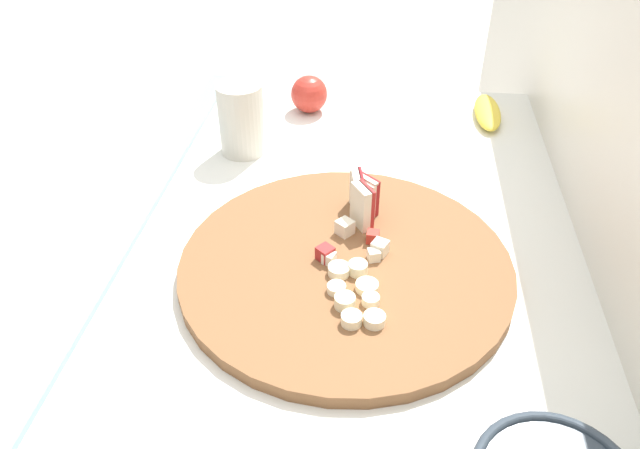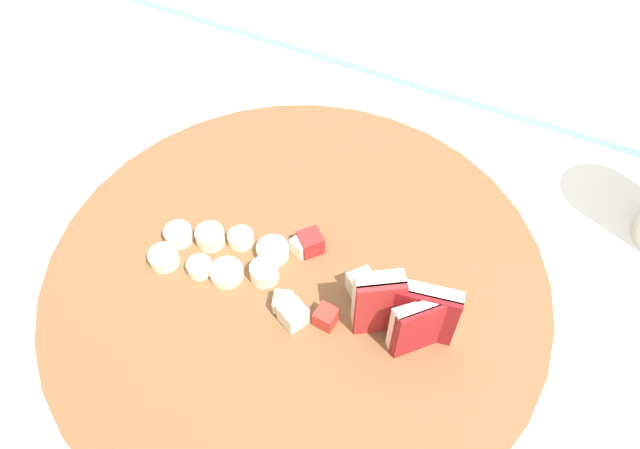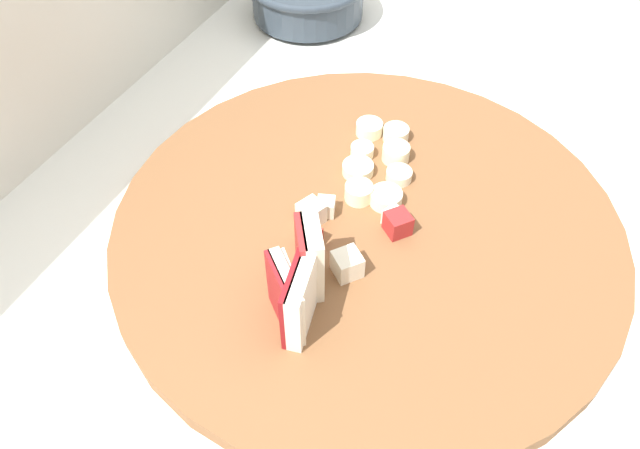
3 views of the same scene
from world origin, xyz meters
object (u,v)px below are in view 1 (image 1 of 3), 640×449
object	(u,v)px
apple_wedge_fan	(362,197)
banana_peel	(487,112)
small_jar	(241,119)
apple_dice_pile	(353,244)
banana_slice_rows	(355,293)
whole_apple	(309,94)
cutting_board	(346,266)

from	to	relation	value
apple_wedge_fan	banana_peel	distance (m)	0.43
small_jar	apple_wedge_fan	bearing A→B (deg)	48.72
apple_dice_pile	banana_slice_rows	bearing A→B (deg)	5.56
apple_wedge_fan	whole_apple	distance (m)	0.38
cutting_board	apple_wedge_fan	size ratio (longest dim) A/B	5.34
cutting_board	small_jar	distance (m)	0.37
banana_slice_rows	banana_peel	xyz separation A→B (m)	(-0.55, 0.22, -0.01)
banana_slice_rows	small_jar	xyz separation A→B (m)	(-0.37, -0.22, 0.04)
banana_peel	whole_apple	size ratio (longest dim) A/B	2.12
apple_wedge_fan	small_jar	xyz separation A→B (m)	(-0.19, -0.22, 0.01)
cutting_board	small_jar	world-z (taller)	small_jar
apple_dice_pile	banana_peel	bearing A→B (deg)	153.66
apple_dice_pile	banana_slice_rows	distance (m)	0.09
apple_wedge_fan	cutting_board	bearing A→B (deg)	-7.15
apple_wedge_fan	apple_dice_pile	distance (m)	0.08
apple_wedge_fan	banana_peel	xyz separation A→B (m)	(-0.37, 0.22, -0.04)
apple_wedge_fan	banana_peel	bearing A→B (deg)	149.48
cutting_board	banana_peel	distance (m)	0.53
cutting_board	whole_apple	distance (m)	0.48
banana_slice_rows	small_jar	bearing A→B (deg)	-148.74
apple_dice_pile	small_jar	world-z (taller)	small_jar
cutting_board	banana_peel	xyz separation A→B (m)	(-0.48, 0.23, 0.00)
banana_peel	apple_dice_pile	bearing A→B (deg)	-26.34
apple_dice_pile	whole_apple	size ratio (longest dim) A/B	1.38
cutting_board	small_jar	size ratio (longest dim) A/B	3.56
cutting_board	whole_apple	bearing A→B (deg)	-166.58
apple_wedge_fan	banana_peel	world-z (taller)	apple_wedge_fan
apple_wedge_fan	small_jar	distance (m)	0.29
small_jar	banana_slice_rows	bearing A→B (deg)	31.26
apple_wedge_fan	small_jar	size ratio (longest dim) A/B	0.67
whole_apple	apple_dice_pile	bearing A→B (deg)	15.14
whole_apple	banana_peel	bearing A→B (deg)	91.97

